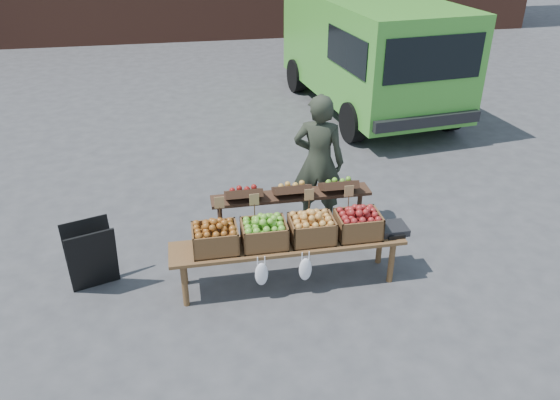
{
  "coord_description": "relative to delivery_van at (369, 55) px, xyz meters",
  "views": [
    {
      "loc": [
        -0.24,
        -5.23,
        3.98
      ],
      "look_at": [
        0.81,
        0.41,
        0.85
      ],
      "focal_mm": 35.0,
      "sensor_mm": 36.0,
      "label": 1
    }
  ],
  "objects": [
    {
      "name": "crate_russet_pears",
      "position": [
        -3.15,
        -5.81,
        -0.46
      ],
      "size": [
        0.5,
        0.4,
        0.28
      ],
      "primitive_type": null,
      "color": "#498C19",
      "rests_on": "display_bench"
    },
    {
      "name": "delivery_van",
      "position": [
        0.0,
        0.0,
        0.0
      ],
      "size": [
        2.98,
        5.47,
        2.34
      ],
      "primitive_type": null,
      "rotation": [
        0.0,
        0.0,
        0.12
      ],
      "color": "green",
      "rests_on": "ground"
    },
    {
      "name": "crate_green_apples",
      "position": [
        -2.05,
        -5.81,
        -0.46
      ],
      "size": [
        0.5,
        0.4,
        0.28
      ],
      "primitive_type": null,
      "color": "maroon",
      "rests_on": "display_bench"
    },
    {
      "name": "ground",
      "position": [
        -3.69,
        -5.71,
        -1.17
      ],
      "size": [
        80.0,
        80.0,
        0.0
      ],
      "primitive_type": "plane",
      "color": "#414244"
    },
    {
      "name": "weighing_scale",
      "position": [
        -1.63,
        -5.81,
        -0.56
      ],
      "size": [
        0.34,
        0.3,
        0.08
      ],
      "primitive_type": "cube",
      "color": "black",
      "rests_on": "display_bench"
    },
    {
      "name": "back_table",
      "position": [
        -2.69,
        -5.09,
        -0.65
      ],
      "size": [
        2.1,
        0.44,
        1.04
      ],
      "primitive_type": null,
      "color": "#372217",
      "rests_on": "ground"
    },
    {
      "name": "crate_red_apples",
      "position": [
        -2.6,
        -5.81,
        -0.46
      ],
      "size": [
        0.5,
        0.4,
        0.28
      ],
      "primitive_type": null,
      "color": "#B18920",
      "rests_on": "display_bench"
    },
    {
      "name": "vendor",
      "position": [
        -2.21,
        -4.52,
        -0.23
      ],
      "size": [
        0.8,
        0.67,
        1.88
      ],
      "primitive_type": "imported",
      "rotation": [
        0.0,
        0.0,
        2.76
      ],
      "color": "#282E21",
      "rests_on": "ground"
    },
    {
      "name": "chalkboard_sign",
      "position": [
        -5.11,
        -5.44,
        -0.76
      ],
      "size": [
        0.61,
        0.45,
        0.82
      ],
      "primitive_type": null,
      "rotation": [
        0.0,
        0.0,
        0.31
      ],
      "color": "black",
      "rests_on": "ground"
    },
    {
      "name": "display_bench",
      "position": [
        -2.88,
        -5.81,
        -0.89
      ],
      "size": [
        2.7,
        0.56,
        0.57
      ],
      "primitive_type": null,
      "color": "brown",
      "rests_on": "ground"
    },
    {
      "name": "crate_golden_apples",
      "position": [
        -3.7,
        -5.81,
        -0.46
      ],
      "size": [
        0.5,
        0.4,
        0.28
      ],
      "primitive_type": null,
      "color": "#94480C",
      "rests_on": "display_bench"
    }
  ]
}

